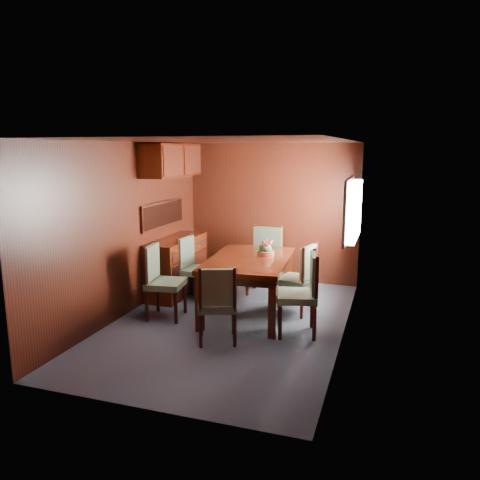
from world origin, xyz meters
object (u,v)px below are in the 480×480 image
(sideboard, at_px, (177,266))
(chair_left_near, at_px, (160,277))
(chair_head, at_px, (217,301))
(dining_table, at_px, (249,266))
(chair_right_near, at_px, (304,289))
(flower_centerpiece, at_px, (266,247))

(sideboard, bearing_deg, chair_left_near, -75.87)
(chair_head, bearing_deg, chair_left_near, 129.39)
(dining_table, bearing_deg, chair_left_near, -159.63)
(sideboard, height_order, dining_table, sideboard)
(sideboard, relative_size, chair_head, 1.45)
(chair_right_near, relative_size, flower_centerpiece, 4.19)
(sideboard, height_order, chair_left_near, chair_left_near)
(chair_head, bearing_deg, dining_table, 65.81)
(chair_head, bearing_deg, flower_centerpiece, 58.50)
(sideboard, xyz_separation_m, chair_left_near, (0.27, -1.09, 0.13))
(chair_right_near, distance_m, flower_centerpiece, 1.03)
(chair_head, height_order, flower_centerpiece, flower_centerpiece)
(chair_head, distance_m, flower_centerpiece, 1.39)
(sideboard, bearing_deg, chair_right_near, -25.32)
(dining_table, height_order, chair_head, chair_head)
(chair_head, bearing_deg, sideboard, 107.06)
(chair_left_near, distance_m, flower_centerpiece, 1.53)
(sideboard, distance_m, dining_table, 1.53)
(sideboard, relative_size, chair_left_near, 1.35)
(sideboard, relative_size, chair_right_near, 1.32)
(sideboard, xyz_separation_m, chair_head, (1.34, -1.69, 0.09))
(sideboard, bearing_deg, dining_table, -22.28)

